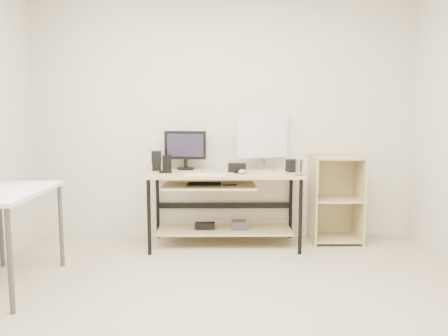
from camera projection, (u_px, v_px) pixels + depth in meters
room at (204, 114)px, 2.65m from camera, size 4.01×4.01×2.62m
desk at (222, 193)px, 4.35m from camera, size 1.50×0.65×0.75m
side_table at (2, 201)px, 3.27m from camera, size 0.60×1.00×0.75m
shelf_unit at (335, 198)px, 4.53m from camera, size 0.50×0.40×0.90m
black_monitor at (185, 148)px, 4.50m from camera, size 0.44×0.18×0.40m
white_imac at (263, 137)px, 4.46m from camera, size 0.53×0.26×0.59m
keyboard at (205, 175)px, 4.08m from camera, size 0.38×0.19×0.01m
mouse at (243, 172)px, 4.18m from camera, size 0.12×0.14×0.04m
center_speaker at (237, 168)px, 4.31m from camera, size 0.18×0.08×0.09m
speaker_left at (156, 160)px, 4.42m from camera, size 0.11×0.11×0.20m
speaker_right at (292, 166)px, 4.32m from camera, size 0.13×0.13×0.12m
audio_controller at (167, 164)px, 4.24m from camera, size 0.09×0.06×0.18m
volume_puck at (162, 172)px, 4.24m from camera, size 0.06×0.06×0.02m
smartphone at (237, 172)px, 4.28m from camera, size 0.08×0.13×0.01m
coaster at (299, 175)px, 4.06m from camera, size 0.11×0.11×0.01m
drinking_glass at (299, 167)px, 4.05m from camera, size 0.09×0.09×0.14m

